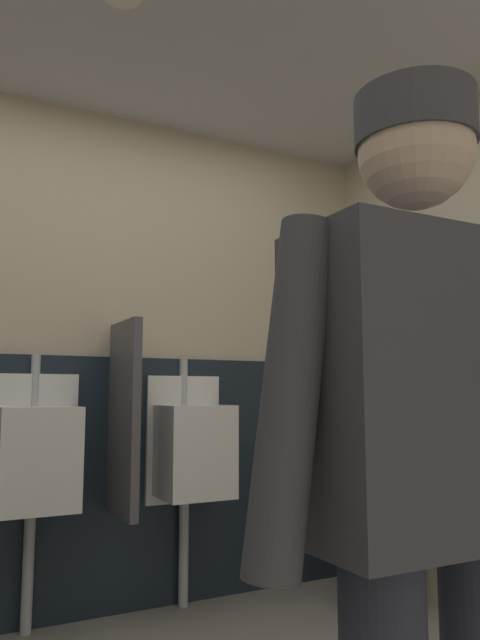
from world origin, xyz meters
TOP-DOWN VIEW (x-y plane):
  - wall_back at (0.00, 1.59)m, footprint 3.88×0.12m
  - wainscot_band_back at (0.00, 1.52)m, footprint 3.28×0.03m
  - urinal_left at (-0.23, 1.37)m, footprint 0.40×0.34m
  - urinal_middle at (0.52, 1.37)m, footprint 0.40×0.34m
  - privacy_divider_panel at (0.14, 1.30)m, footprint 0.04×0.40m
  - person at (0.11, -0.66)m, footprint 0.68×0.60m
  - trash_bin at (1.32, 0.96)m, footprint 0.33×0.33m

SIDE VIEW (x-z plane):
  - trash_bin at x=1.32m, z-range 0.00..0.71m
  - wainscot_band_back at x=0.00m, z-range 0.00..1.24m
  - urinal_left at x=-0.23m, z-range 0.16..1.40m
  - urinal_middle at x=0.52m, z-range 0.16..1.40m
  - person at x=0.11m, z-range 0.14..1.75m
  - privacy_divider_panel at x=0.14m, z-range 0.50..1.40m
  - wall_back at x=0.00m, z-range 0.00..2.53m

